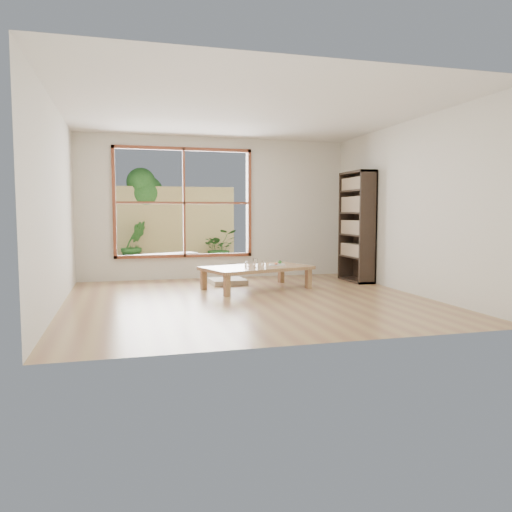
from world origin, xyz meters
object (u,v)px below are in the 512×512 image
(food_tray, at_px, (277,264))
(garden_bench, at_px, (166,257))
(low_table, at_px, (256,269))
(bookshelf, at_px, (357,227))

(food_tray, bearing_deg, garden_bench, 138.72)
(garden_bench, bearing_deg, food_tray, -76.10)
(low_table, distance_m, bookshelf, 2.12)
(bookshelf, xyz_separation_m, food_tray, (-1.58, -0.33, -0.59))
(bookshelf, distance_m, food_tray, 1.72)
(bookshelf, bearing_deg, low_table, -167.47)
(food_tray, xyz_separation_m, garden_bench, (-1.62, 2.12, -0.02))
(food_tray, bearing_deg, bookshelf, 23.26)
(bookshelf, distance_m, garden_bench, 3.71)
(food_tray, distance_m, garden_bench, 2.67)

